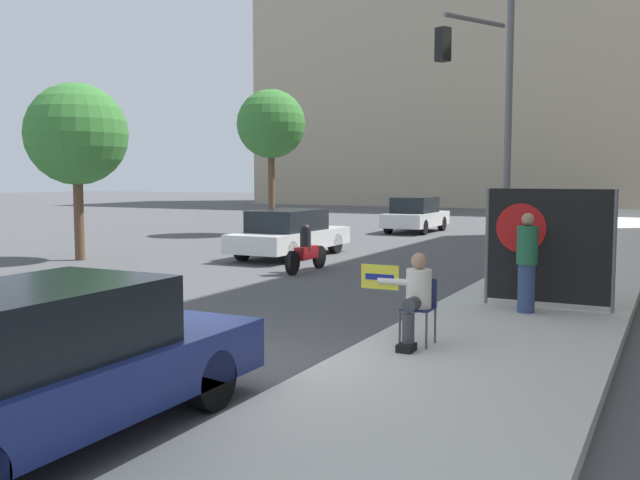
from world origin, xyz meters
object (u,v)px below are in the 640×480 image
(parked_car_curbside, at_px, (41,366))
(jogger_on_sidewalk, at_px, (527,262))
(car_on_road_nearest, at_px, (290,233))
(street_tree_near_curb, at_px, (76,135))
(car_on_road_midblock, at_px, (416,215))
(pedestrian_behind, at_px, (525,248))
(traffic_light_pole, at_px, (484,97))
(motorcycle_on_road, at_px, (306,251))
(seated_protester, at_px, (415,295))
(protest_banner, at_px, (547,246))
(street_tree_midblock, at_px, (271,125))

(parked_car_curbside, bearing_deg, jogger_on_sidewalk, 69.27)
(car_on_road_nearest, height_order, street_tree_near_curb, street_tree_near_curb)
(parked_car_curbside, height_order, car_on_road_midblock, car_on_road_midblock)
(pedestrian_behind, relative_size, traffic_light_pole, 0.26)
(jogger_on_sidewalk, distance_m, street_tree_near_curb, 13.90)
(parked_car_curbside, distance_m, car_on_road_nearest, 15.13)
(pedestrian_behind, distance_m, traffic_light_pole, 4.61)
(motorcycle_on_road, bearing_deg, car_on_road_nearest, 126.52)
(traffic_light_pole, height_order, car_on_road_nearest, traffic_light_pole)
(street_tree_near_curb, bearing_deg, seated_protester, -26.73)
(traffic_light_pole, xyz_separation_m, parked_car_curbside, (-0.78, -12.66, -3.59))
(protest_banner, distance_m, traffic_light_pole, 5.98)
(parked_car_curbside, bearing_deg, street_tree_near_curb, 134.22)
(parked_car_curbside, xyz_separation_m, car_on_road_midblock, (-5.15, 24.86, 0.02))
(traffic_light_pole, relative_size, street_tree_midblock, 1.05)
(jogger_on_sidewalk, xyz_separation_m, parked_car_curbside, (-2.84, -7.51, -0.28))
(traffic_light_pole, bearing_deg, car_on_road_midblock, 115.90)
(seated_protester, height_order, street_tree_near_curb, street_tree_near_curb)
(traffic_light_pole, height_order, car_on_road_midblock, traffic_light_pole)
(jogger_on_sidewalk, distance_m, protest_banner, 0.65)
(protest_banner, xyz_separation_m, motorcycle_on_road, (-6.46, 3.40, -0.72))
(protest_banner, bearing_deg, street_tree_midblock, 135.34)
(seated_protester, xyz_separation_m, car_on_road_nearest, (-7.33, 9.67, -0.13))
(motorcycle_on_road, relative_size, street_tree_midblock, 0.34)
(pedestrian_behind, bearing_deg, parked_car_curbside, 69.66)
(protest_banner, distance_m, parked_car_curbside, 8.65)
(motorcycle_on_road, bearing_deg, traffic_light_pole, 15.86)
(pedestrian_behind, distance_m, car_on_road_midblock, 16.77)
(car_on_road_midblock, bearing_deg, motorcycle_on_road, -82.57)
(protest_banner, relative_size, motorcycle_on_road, 1.05)
(jogger_on_sidewalk, height_order, protest_banner, protest_banner)
(pedestrian_behind, bearing_deg, street_tree_midblock, -48.86)
(pedestrian_behind, bearing_deg, car_on_road_nearest, -35.79)
(parked_car_curbside, bearing_deg, traffic_light_pole, 86.49)
(traffic_light_pole, height_order, street_tree_midblock, traffic_light_pole)
(street_tree_near_curb, xyz_separation_m, street_tree_midblock, (0.25, 10.45, 0.94))
(parked_car_curbside, bearing_deg, pedestrian_behind, 76.52)
(seated_protester, height_order, car_on_road_midblock, car_on_road_midblock)
(car_on_road_nearest, xyz_separation_m, car_on_road_midblock, (0.23, 10.72, 0.04))
(traffic_light_pole, distance_m, motorcycle_on_road, 5.76)
(pedestrian_behind, bearing_deg, car_on_road_midblock, -70.26)
(street_tree_near_curb, relative_size, street_tree_midblock, 0.85)
(street_tree_midblock, bearing_deg, jogger_on_sidewalk, -46.36)
(parked_car_curbside, relative_size, street_tree_near_curb, 0.91)
(protest_banner, bearing_deg, parked_car_curbside, -110.78)
(car_on_road_midblock, bearing_deg, street_tree_near_curb, -110.47)
(motorcycle_on_road, bearing_deg, street_tree_midblock, 125.00)
(traffic_light_pole, relative_size, car_on_road_midblock, 1.51)
(jogger_on_sidewalk, relative_size, protest_banner, 0.77)
(parked_car_curbside, distance_m, motorcycle_on_road, 11.97)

